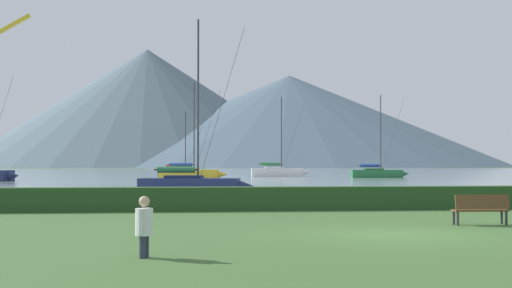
# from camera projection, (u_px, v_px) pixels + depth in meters

# --- Properties ---
(ground_plane) EXTENTS (1000.00, 1000.00, 0.00)m
(ground_plane) POSITION_uv_depth(u_px,v_px,m) (395.00, 235.00, 20.13)
(ground_plane) COLOR #3D602D
(harbor_water) EXTENTS (320.00, 246.00, 0.00)m
(harbor_water) POSITION_uv_depth(u_px,v_px,m) (198.00, 172.00, 156.18)
(harbor_water) COLOR #8C9EA3
(harbor_water) RESTS_ON ground_plane
(hedge_line) EXTENTS (80.00, 1.20, 0.95)m
(hedge_line) POSITION_uv_depth(u_px,v_px,m) (315.00, 198.00, 31.06)
(hedge_line) COLOR #284C23
(hedge_line) RESTS_ON ground_plane
(sailboat_slip_0) EXTENTS (7.31, 3.28, 10.97)m
(sailboat_slip_0) POSITION_uv_depth(u_px,v_px,m) (191.00, 184.00, 47.26)
(sailboat_slip_0) COLOR navy
(sailboat_slip_0) RESTS_ON harbor_water
(sailboat_slip_1) EXTENTS (8.39, 3.58, 11.77)m
(sailboat_slip_1) POSITION_uv_depth(u_px,v_px,m) (190.00, 173.00, 91.79)
(sailboat_slip_1) COLOR gold
(sailboat_slip_1) RESTS_ON harbor_water
(sailboat_slip_4) EXTENTS (7.47, 3.92, 9.12)m
(sailboat_slip_4) POSITION_uv_depth(u_px,v_px,m) (182.00, 172.00, 105.98)
(sailboat_slip_4) COLOR #19707A
(sailboat_slip_4) RESTS_ON harbor_water
(sailboat_slip_6) EXTENTS (8.60, 3.05, 11.44)m
(sailboat_slip_6) POSITION_uv_depth(u_px,v_px,m) (278.00, 172.00, 108.36)
(sailboat_slip_6) COLOR white
(sailboat_slip_6) RESTS_ON harbor_water
(sailboat_slip_7) EXTENTS (7.75, 3.00, 10.92)m
(sailboat_slip_7) POSITION_uv_depth(u_px,v_px,m) (377.00, 173.00, 99.40)
(sailboat_slip_7) COLOR #236B38
(sailboat_slip_7) RESTS_ON harbor_water
(park_bench_under_tree) EXTENTS (1.72, 0.48, 0.95)m
(park_bench_under_tree) POSITION_uv_depth(u_px,v_px,m) (481.00, 208.00, 23.36)
(park_bench_under_tree) COLOR brown
(park_bench_under_tree) RESTS_ON ground_plane
(person_seated_viewer) EXTENTS (0.36, 0.55, 1.25)m
(person_seated_viewer) POSITION_uv_depth(u_px,v_px,m) (144.00, 224.00, 15.27)
(person_seated_viewer) COLOR #2D3347
(person_seated_viewer) RESTS_ON ground_plane
(distant_hill_central_peak) EXTENTS (200.76, 200.76, 64.64)m
(distant_hill_central_peak) POSITION_uv_depth(u_px,v_px,m) (147.00, 108.00, 414.74)
(distant_hill_central_peak) COLOR slate
(distant_hill_central_peak) RESTS_ON ground_plane
(distant_hill_east_ridge) EXTENTS (233.22, 233.22, 49.47)m
(distant_hill_east_ridge) POSITION_uv_depth(u_px,v_px,m) (289.00, 121.00, 408.42)
(distant_hill_east_ridge) COLOR #4C6070
(distant_hill_east_ridge) RESTS_ON ground_plane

